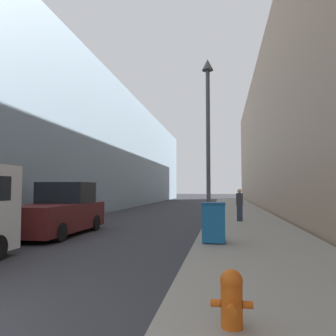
{
  "coord_description": "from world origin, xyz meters",
  "views": [
    {
      "loc": [
        4.17,
        -2.77,
        1.78
      ],
      "look_at": [
        0.5,
        18.92,
        3.14
      ],
      "focal_mm": 35.0,
      "sensor_mm": 36.0,
      "label": 1
    }
  ],
  "objects_px": {
    "fire_hydrant": "(232,297)",
    "lamppost": "(208,127)",
    "pedestrian_on_sidewalk": "(240,205)",
    "pickup_truck": "(57,212)",
    "trash_bin": "(214,222)"
  },
  "relations": [
    {
      "from": "fire_hydrant",
      "to": "pickup_truck",
      "type": "bearing_deg",
      "value": 129.44
    },
    {
      "from": "trash_bin",
      "to": "pedestrian_on_sidewalk",
      "type": "height_order",
      "value": "pedestrian_on_sidewalk"
    },
    {
      "from": "pickup_truck",
      "to": "pedestrian_on_sidewalk",
      "type": "height_order",
      "value": "pickup_truck"
    },
    {
      "from": "fire_hydrant",
      "to": "lamppost",
      "type": "relative_size",
      "value": 0.1
    },
    {
      "from": "lamppost",
      "to": "pickup_truck",
      "type": "distance_m",
      "value": 6.8
    },
    {
      "from": "trash_bin",
      "to": "pedestrian_on_sidewalk",
      "type": "relative_size",
      "value": 0.75
    },
    {
      "from": "fire_hydrant",
      "to": "pickup_truck",
      "type": "xyz_separation_m",
      "value": [
        -6.45,
        7.84,
        0.35
      ]
    },
    {
      "from": "pedestrian_on_sidewalk",
      "to": "trash_bin",
      "type": "bearing_deg",
      "value": -99.19
    },
    {
      "from": "pickup_truck",
      "to": "fire_hydrant",
      "type": "bearing_deg",
      "value": -50.56
    },
    {
      "from": "pedestrian_on_sidewalk",
      "to": "pickup_truck",
      "type": "bearing_deg",
      "value": -145.44
    },
    {
      "from": "lamppost",
      "to": "trash_bin",
      "type": "bearing_deg",
      "value": -84.56
    },
    {
      "from": "pedestrian_on_sidewalk",
      "to": "fire_hydrant",
      "type": "bearing_deg",
      "value": -93.18
    },
    {
      "from": "trash_bin",
      "to": "pickup_truck",
      "type": "distance_m",
      "value": 6.33
    },
    {
      "from": "trash_bin",
      "to": "fire_hydrant",
      "type": "bearing_deg",
      "value": -86.4
    },
    {
      "from": "fire_hydrant",
      "to": "pickup_truck",
      "type": "relative_size",
      "value": 0.14
    }
  ]
}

